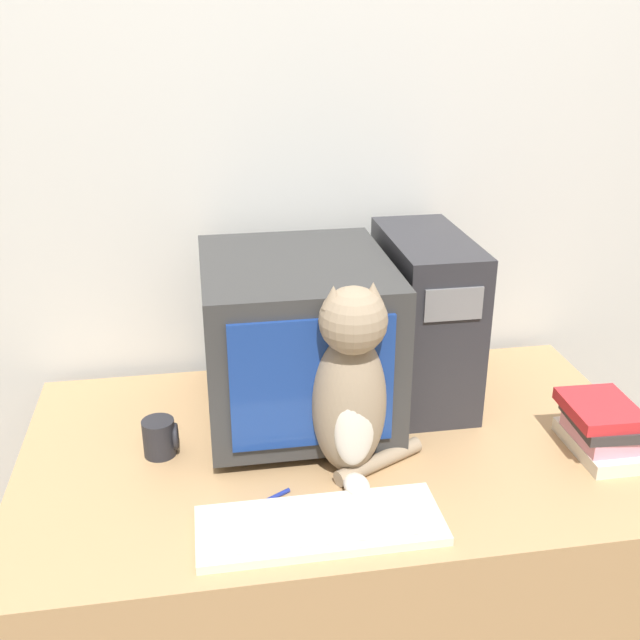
# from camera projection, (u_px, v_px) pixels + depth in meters

# --- Properties ---
(wall_back) EXTENTS (7.00, 0.05, 2.50)m
(wall_back) POSITION_uv_depth(u_px,v_px,m) (306.00, 178.00, 1.91)
(wall_back) COLOR silver
(wall_back) RESTS_ON ground_plane
(desk) EXTENTS (1.40, 0.82, 0.76)m
(desk) POSITION_uv_depth(u_px,v_px,m) (337.00, 576.00, 1.82)
(desk) COLOR tan
(desk) RESTS_ON ground_plane
(crt_monitor) EXTENTS (0.42, 0.47, 0.39)m
(crt_monitor) POSITION_uv_depth(u_px,v_px,m) (297.00, 339.00, 1.71)
(crt_monitor) COLOR #333333
(crt_monitor) RESTS_ON desk
(computer_tower) EXTENTS (0.18, 0.39, 0.41)m
(computer_tower) POSITION_uv_depth(u_px,v_px,m) (424.00, 318.00, 1.81)
(computer_tower) COLOR #28282D
(computer_tower) RESTS_ON desk
(keyboard) EXTENTS (0.46, 0.17, 0.02)m
(keyboard) POSITION_uv_depth(u_px,v_px,m) (320.00, 525.00, 1.40)
(keyboard) COLOR silver
(keyboard) RESTS_ON desk
(cat) EXTENTS (0.26, 0.21, 0.43)m
(cat) POSITION_uv_depth(u_px,v_px,m) (349.00, 388.00, 1.50)
(cat) COLOR gray
(cat) RESTS_ON desk
(book_stack) EXTENTS (0.16, 0.21, 0.12)m
(book_stack) POSITION_uv_depth(u_px,v_px,m) (601.00, 428.00, 1.62)
(book_stack) COLOR beige
(book_stack) RESTS_ON desk
(pen) EXTENTS (0.12, 0.07, 0.01)m
(pen) POSITION_uv_depth(u_px,v_px,m) (262.00, 503.00, 1.47)
(pen) COLOR navy
(pen) RESTS_ON desk
(mug) EXTENTS (0.08, 0.07, 0.08)m
(mug) POSITION_uv_depth(u_px,v_px,m) (161.00, 437.00, 1.62)
(mug) COLOR #232328
(mug) RESTS_ON desk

